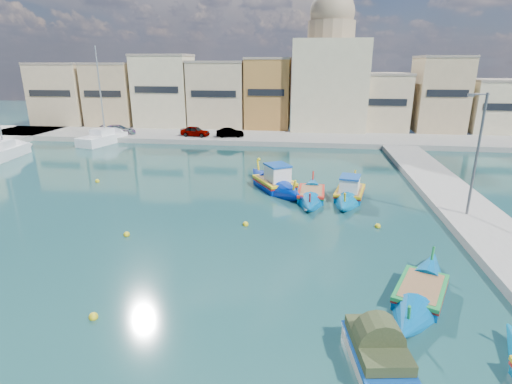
% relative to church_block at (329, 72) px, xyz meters
% --- Properties ---
extents(ground, '(160.00, 160.00, 0.00)m').
position_rel_church_block_xyz_m(ground, '(-10.00, -40.00, -8.41)').
color(ground, '#14393C').
rests_on(ground, ground).
extents(north_quay, '(80.00, 8.00, 0.60)m').
position_rel_church_block_xyz_m(north_quay, '(-10.00, -8.00, -8.11)').
color(north_quay, gray).
rests_on(north_quay, ground).
extents(north_townhouses, '(83.20, 7.87, 10.19)m').
position_rel_church_block_xyz_m(north_townhouses, '(-3.32, -0.64, -3.41)').
color(north_townhouses, tan).
rests_on(north_townhouses, ground).
extents(church_block, '(10.00, 10.00, 19.10)m').
position_rel_church_block_xyz_m(church_block, '(0.00, 0.00, 0.00)').
color(church_block, '#C2B691').
rests_on(church_block, ground).
extents(quay_street_lamp, '(1.18, 0.16, 8.00)m').
position_rel_church_block_xyz_m(quay_street_lamp, '(7.44, -34.00, -4.07)').
color(quay_street_lamp, '#595B60').
rests_on(quay_street_lamp, ground).
extents(parked_cars, '(19.04, 2.61, 1.29)m').
position_rel_church_block_xyz_m(parked_cars, '(-20.54, -9.50, -7.19)').
color(parked_cars, '#4C1919').
rests_on(parked_cars, north_quay).
extents(luzzu_turquoise_cabin, '(3.63, 8.77, 2.75)m').
position_rel_church_block_xyz_m(luzzu_turquoise_cabin, '(0.57, -30.20, -8.08)').
color(luzzu_turquoise_cabin, '#0067A4').
rests_on(luzzu_turquoise_cabin, ground).
extents(luzzu_blue_cabin, '(6.54, 8.91, 3.21)m').
position_rel_church_block_xyz_m(luzzu_blue_cabin, '(-5.17, -28.64, -8.02)').
color(luzzu_blue_cabin, '#0026A7').
rests_on(luzzu_blue_cabin, ground).
extents(luzzu_cyan_mid, '(2.20, 7.92, 2.32)m').
position_rel_church_block_xyz_m(luzzu_cyan_mid, '(-2.27, -30.71, -8.16)').
color(luzzu_cyan_mid, '#005DA4').
rests_on(luzzu_cyan_mid, ground).
extents(luzzu_blue_south, '(4.76, 7.82, 2.24)m').
position_rel_church_block_xyz_m(luzzu_blue_south, '(2.32, -43.50, -8.17)').
color(luzzu_blue_south, '#0059A2').
rests_on(luzzu_blue_south, ground).
extents(tender_near, '(2.14, 3.34, 1.54)m').
position_rel_church_block_xyz_m(tender_near, '(-0.18, -47.74, -7.93)').
color(tender_near, beige).
rests_on(tender_near, ground).
extents(yacht_north, '(5.04, 9.71, 12.47)m').
position_rel_church_block_xyz_m(yacht_north, '(-27.44, -10.72, -7.92)').
color(yacht_north, white).
rests_on(yacht_north, ground).
extents(yacht_midnorth, '(3.56, 9.05, 12.51)m').
position_rel_church_block_xyz_m(yacht_midnorth, '(-34.80, -19.74, -7.91)').
color(yacht_midnorth, white).
rests_on(yacht_midnorth, ground).
extents(mooring_buoys, '(22.36, 27.89, 0.36)m').
position_rel_church_block_xyz_m(mooring_buoys, '(-9.38, -34.27, -8.33)').
color(mooring_buoys, yellow).
rests_on(mooring_buoys, ground).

